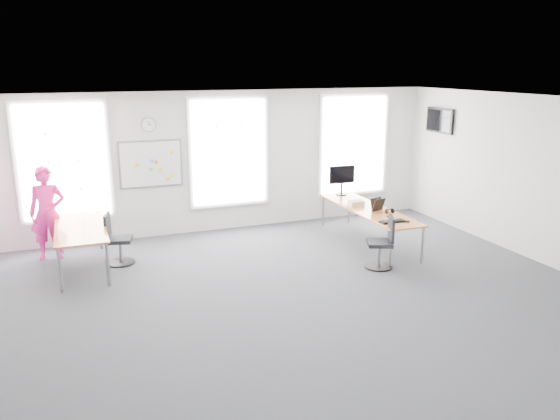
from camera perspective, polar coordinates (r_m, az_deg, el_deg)
name	(u,v)px	position (r m, az deg, el deg)	size (l,w,h in m)	color
floor	(283,300)	(8.52, 0.35, -9.39)	(10.00, 10.00, 0.00)	#242529
ceiling	(284,102)	(7.78, 0.39, 11.19)	(10.00, 10.00, 0.00)	silver
wall_back	(215,162)	(11.75, -6.80, 4.99)	(10.00, 10.00, 0.00)	silver
wall_front	(464,321)	(4.74, 18.66, -10.96)	(10.00, 10.00, 0.00)	silver
wall_right	(543,181)	(10.85, 25.82, 2.77)	(10.00, 10.00, 0.00)	silver
window_left	(64,162)	(11.34, -21.68, 4.71)	(1.60, 0.06, 2.20)	silver
window_mid	(229,152)	(11.76, -5.37, 6.03)	(1.60, 0.06, 2.20)	silver
window_right	(353,145)	(12.89, 7.65, 6.74)	(1.60, 0.06, 2.20)	silver
desk_right	(368,211)	(11.12, 9.20, -0.06)	(0.78, 2.93, 0.71)	#D17037
desk_left	(80,230)	(10.16, -20.13, -2.01)	(0.84, 2.11, 0.77)	#D17037
chair_right	(383,245)	(9.85, 10.67, -3.64)	(0.56, 0.56, 0.94)	black
chair_left	(117,242)	(10.30, -16.71, -3.20)	(0.52, 0.52, 0.94)	black
person	(48,213)	(10.89, -23.12, -0.31)	(0.64, 0.42, 1.74)	#E82084
whiteboard	(151,164)	(11.46, -13.34, 4.70)	(1.20, 0.03, 0.90)	white
wall_clock	(148,125)	(11.35, -13.58, 8.67)	(0.30, 0.30, 0.04)	gray
tv	(440,120)	(12.91, 16.37, 8.97)	(0.06, 0.90, 0.55)	black
keyboard	(392,222)	(10.22, 11.66, -1.19)	(0.49, 0.18, 0.02)	black
mouse	(408,221)	(10.27, 13.20, -1.15)	(0.07, 0.11, 0.04)	black
lens_cap	(388,217)	(10.56, 11.27, -0.68)	(0.07, 0.07, 0.01)	black
headphones	(389,211)	(10.79, 11.36, -0.13)	(0.17, 0.09, 0.10)	black
laptop_sleeve	(378,205)	(10.93, 10.16, 0.57)	(0.33, 0.27, 0.26)	black
paper_stack	(356,203)	(11.29, 7.97, 0.71)	(0.29, 0.22, 0.10)	beige
monitor	(342,177)	(12.11, 6.50, 3.40)	(0.59, 0.24, 0.66)	black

